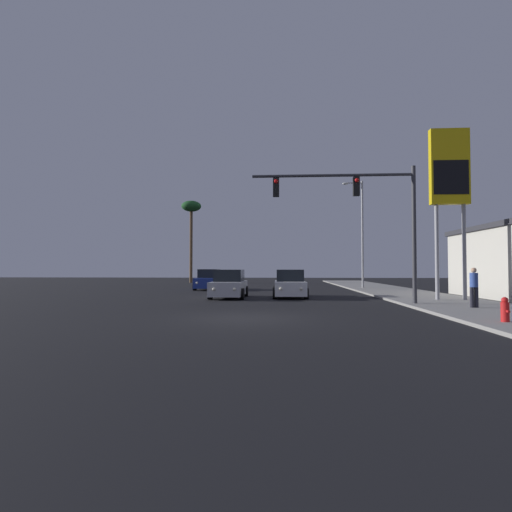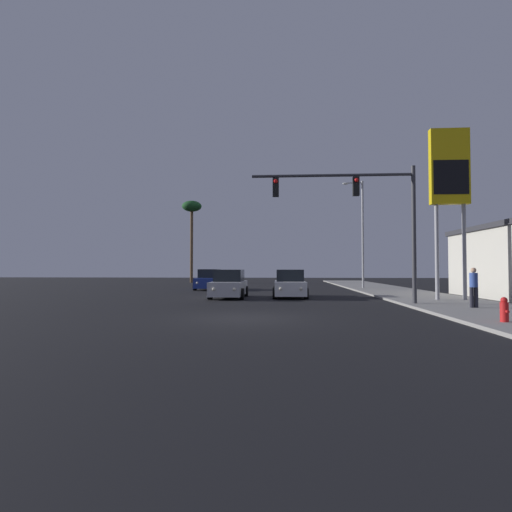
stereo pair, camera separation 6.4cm
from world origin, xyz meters
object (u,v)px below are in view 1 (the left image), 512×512
object	(u,v)px
car_white	(290,285)
pedestrian_on_sidewalk	(474,286)
street_lamp	(361,228)
gas_station_sign	(449,176)
car_blue	(209,280)
fire_hydrant	(505,310)
traffic_light_mast	(366,206)
palm_tree_far	(191,211)
car_silver	(229,285)

from	to	relation	value
car_white	pedestrian_on_sidewalk	world-z (taller)	pedestrian_on_sidewalk
street_lamp	gas_station_sign	size ratio (longest dim) A/B	1.00
car_blue	fire_hydrant	xyz separation A→B (m)	(12.74, -19.94, -0.27)
traffic_light_mast	pedestrian_on_sidewalk	size ratio (longest dim) A/B	4.65
car_blue	palm_tree_far	world-z (taller)	palm_tree_far
palm_tree_far	car_blue	bearing A→B (deg)	-72.13
traffic_light_mast	street_lamp	size ratio (longest dim) A/B	0.86
car_blue	traffic_light_mast	xyz separation A→B (m)	(9.93, -13.48, 3.99)
traffic_light_mast	gas_station_sign	size ratio (longest dim) A/B	0.86
pedestrian_on_sidewalk	palm_tree_far	distance (m)	37.03
gas_station_sign	fire_hydrant	xyz separation A→B (m)	(-2.04, -8.71, -6.13)
traffic_light_mast	gas_station_sign	xyz separation A→B (m)	(4.84, 2.25, 1.87)
car_blue	fire_hydrant	distance (m)	23.66
street_lamp	pedestrian_on_sidewalk	bearing A→B (deg)	-85.47
gas_station_sign	fire_hydrant	bearing A→B (deg)	-103.17
fire_hydrant	pedestrian_on_sidewalk	size ratio (longest dim) A/B	0.46
car_blue	pedestrian_on_sidewalk	world-z (taller)	pedestrian_on_sidewalk
fire_hydrant	palm_tree_far	size ratio (longest dim) A/B	0.08
car_blue	street_lamp	distance (m)	13.43
car_white	palm_tree_far	distance (m)	27.62
car_blue	car_silver	distance (m)	9.44
traffic_light_mast	fire_hydrant	xyz separation A→B (m)	(2.81, -6.46, -4.26)
pedestrian_on_sidewalk	street_lamp	bearing A→B (deg)	94.53
car_white	car_silver	xyz separation A→B (m)	(-3.63, -0.65, 0.00)
fire_hydrant	traffic_light_mast	bearing A→B (deg)	113.47
street_lamp	traffic_light_mast	bearing A→B (deg)	-100.47
car_silver	pedestrian_on_sidewalk	bearing A→B (deg)	151.31
street_lamp	pedestrian_on_sidewalk	xyz separation A→B (m)	(1.32, -16.62, -4.08)
palm_tree_far	car_white	bearing A→B (deg)	-64.38
car_silver	palm_tree_far	distance (m)	26.91
car_white	fire_hydrant	bearing A→B (deg)	118.38
car_silver	pedestrian_on_sidewalk	distance (m)	12.85
car_white	street_lamp	size ratio (longest dim) A/B	0.48
car_silver	palm_tree_far	bearing A→B (deg)	-71.23
car_blue	car_white	xyz separation A→B (m)	(6.45, -8.37, 0.00)
car_silver	street_lamp	xyz separation A→B (m)	(9.83, 10.23, 4.36)
car_silver	gas_station_sign	distance (m)	13.50
car_white	traffic_light_mast	xyz separation A→B (m)	(3.49, -5.11, 3.99)
car_blue	traffic_light_mast	distance (m)	17.21
gas_station_sign	car_silver	bearing A→B (deg)	169.53
car_white	street_lamp	bearing A→B (deg)	-123.05
gas_station_sign	pedestrian_on_sidewalk	xyz separation A→B (m)	(-0.81, -4.17, -5.58)
car_silver	gas_station_sign	xyz separation A→B (m)	(11.96, -2.21, 5.86)
car_blue	pedestrian_on_sidewalk	size ratio (longest dim) A/B	2.58
car_blue	traffic_light_mast	size ratio (longest dim) A/B	0.56
pedestrian_on_sidewalk	palm_tree_far	size ratio (longest dim) A/B	0.17
street_lamp	car_white	bearing A→B (deg)	-122.89
car_blue	gas_station_sign	bearing A→B (deg)	142.59
car_silver	traffic_light_mast	distance (m)	9.30
pedestrian_on_sidewalk	palm_tree_far	world-z (taller)	palm_tree_far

